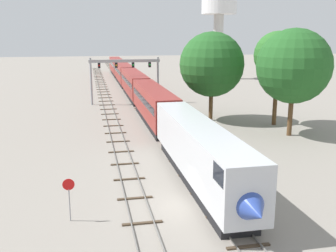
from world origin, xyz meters
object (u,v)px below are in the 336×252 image
object	(u,v)px
water_tower	(219,9)
stop_sign	(69,194)
passenger_train	(134,84)
trackside_tree_right	(278,56)
trackside_tree_mid	(294,66)
signal_gantry	(125,70)
trackside_tree_left	(212,64)

from	to	relation	value
water_tower	stop_sign	bearing A→B (deg)	-114.66
passenger_train	trackside_tree_right	world-z (taller)	trackside_tree_right
water_tower	stop_sign	world-z (taller)	water_tower
water_tower	trackside_tree_mid	xyz separation A→B (m)	(-11.15, -60.59, -9.96)
stop_sign	signal_gantry	bearing A→B (deg)	79.95
water_tower	trackside_tree_right	world-z (taller)	water_tower
trackside_tree_mid	trackside_tree_right	bearing A→B (deg)	81.39
passenger_train	water_tower	distance (m)	41.12
trackside_tree_left	water_tower	bearing A→B (deg)	70.63
signal_gantry	trackside_tree_mid	bearing A→B (deg)	-56.89
water_tower	trackside_tree_left	distance (m)	54.69
passenger_train	trackside_tree_mid	distance (m)	36.32
signal_gantry	trackside_tree_mid	distance (m)	31.23
passenger_train	signal_gantry	size ratio (longest dim) A/B	9.24
stop_sign	trackside_tree_left	world-z (taller)	trackside_tree_left
signal_gantry	trackside_tree_left	distance (m)	19.28
passenger_train	trackside_tree_mid	xyz separation A→B (m)	(14.76, -32.71, 5.59)
passenger_train	stop_sign	size ratio (longest dim) A/B	38.83
trackside_tree_left	trackside_tree_mid	xyz separation A→B (m)	(6.66, -9.94, 0.43)
signal_gantry	stop_sign	xyz separation A→B (m)	(-7.75, -43.71, -3.96)
signal_gantry	trackside_tree_mid	xyz separation A→B (m)	(17.01, -26.09, 2.37)
trackside_tree_right	passenger_train	bearing A→B (deg)	120.12
stop_sign	trackside_tree_mid	world-z (taller)	trackside_tree_mid
signal_gantry	water_tower	world-z (taller)	water_tower
signal_gantry	stop_sign	distance (m)	44.57
stop_sign	trackside_tree_right	xyz separation A→B (m)	(25.63, 23.38, 7.21)
passenger_train	signal_gantry	world-z (taller)	signal_gantry
stop_sign	trackside_tree_left	size ratio (longest dim) A/B	0.24
water_tower	trackside_tree_right	size ratio (longest dim) A/B	1.91
passenger_train	trackside_tree_left	world-z (taller)	trackside_tree_left
trackside_tree_left	trackside_tree_mid	distance (m)	11.97
trackside_tree_left	trackside_tree_right	size ratio (longest dim) A/B	1.00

